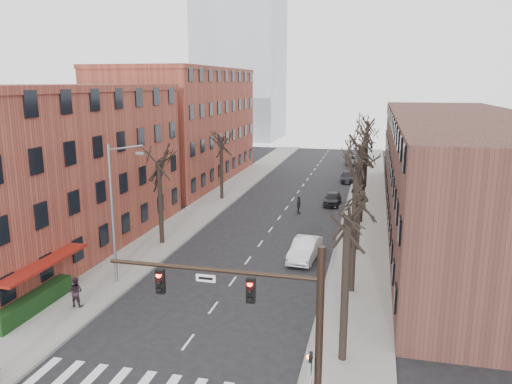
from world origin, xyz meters
The scene contains 24 objects.
sidewalk_left centered at (-8.00, 35.00, 0.07)m, with size 4.00×90.00×0.15m, color gray.
sidewalk_right centered at (8.00, 35.00, 0.07)m, with size 4.00×90.00×0.15m, color gray.
building_left_near centered at (-16.00, 15.00, 6.00)m, with size 12.00×26.00×12.00m, color brown.
building_left_far centered at (-16.00, 44.00, 7.00)m, with size 12.00×28.00×14.00m, color brown.
building_right centered at (16.00, 30.00, 5.00)m, with size 12.00×50.00×10.00m, color #512D25.
office_tower centered at (-22.00, 95.00, 30.00)m, with size 18.00×18.00×60.00m, color #B2B7BF.
awning_left centered at (-9.40, 6.00, 0.00)m, with size 1.20×7.00×0.15m, color maroon.
hedge centered at (-9.50, 5.00, 0.65)m, with size 0.80×6.00×1.00m, color #153312.
tree_right_a centered at (7.60, 4.00, 0.00)m, with size 5.20×5.20×10.00m, color black, non-canonical shape.
tree_right_b centered at (7.60, 12.00, 0.00)m, with size 5.20×5.20×10.80m, color black, non-canonical shape.
tree_right_c centered at (7.60, 20.00, 0.00)m, with size 5.20×5.20×11.60m, color black, non-canonical shape.
tree_right_d centered at (7.60, 28.00, 0.00)m, with size 5.20×5.20×10.00m, color black, non-canonical shape.
tree_right_e centered at (7.60, 36.00, 0.00)m, with size 5.20×5.20×10.80m, color black, non-canonical shape.
tree_right_f centered at (7.60, 44.00, 0.00)m, with size 5.20×5.20×11.60m, color black, non-canonical shape.
tree_left_a centered at (-7.60, 18.00, 0.00)m, with size 5.20×5.20×9.50m, color black, non-canonical shape.
tree_left_b centered at (-7.60, 34.00, 0.00)m, with size 5.20×5.20×9.50m, color black, non-canonical shape.
signal_mast_arm centered at (5.45, -1.00, 4.40)m, with size 8.14×0.30×7.20m.
streetlight centered at (-7.03, 10.00, 5.01)m, with size 2.45×0.22×9.03m.
silver_sedan centered at (3.99, 17.19, 0.79)m, with size 1.66×4.77×1.57m, color silver.
parked_car_near centered at (4.48, 34.43, 0.69)m, with size 1.62×4.02×1.37m, color black.
parked_car_mid centered at (5.30, 47.61, 0.65)m, with size 1.81×4.46×1.29m, color black.
parked_car_far centered at (5.30, 61.76, 0.71)m, with size 2.35×5.10×1.42m, color #595B61.
pedestrian_b centered at (-7.57, 6.11, 1.02)m, with size 0.84×0.66×1.73m, color black.
pedestrian_crossing centered at (1.55, 29.97, 0.87)m, with size 1.02×0.42×1.73m, color black.
Camera 1 is at (8.59, -17.22, 12.65)m, focal length 35.00 mm.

